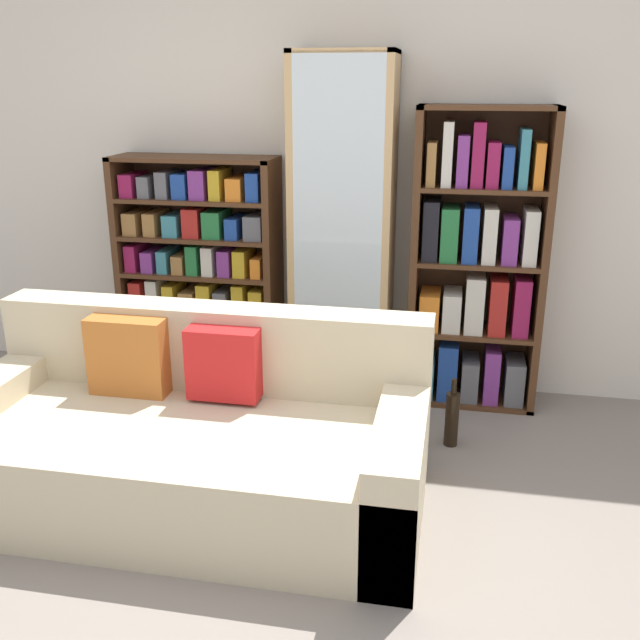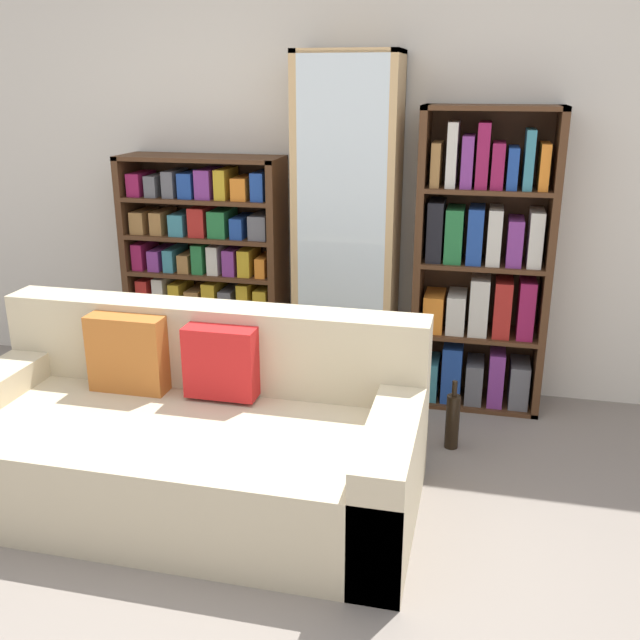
% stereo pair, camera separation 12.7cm
% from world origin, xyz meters
% --- Properties ---
extents(ground_plane, '(16.00, 16.00, 0.00)m').
position_xyz_m(ground_plane, '(0.00, 0.00, 0.00)').
color(ground_plane, gray).
extents(wall_back, '(6.67, 0.06, 2.70)m').
position_xyz_m(wall_back, '(0.00, 2.24, 1.35)').
color(wall_back, silver).
rests_on(wall_back, ground).
extents(couch, '(2.02, 0.96, 0.80)m').
position_xyz_m(couch, '(-0.48, 0.75, 0.28)').
color(couch, beige).
rests_on(couch, ground).
extents(bookshelf_left, '(0.96, 0.32, 1.37)m').
position_xyz_m(bookshelf_left, '(-0.89, 2.04, 0.67)').
color(bookshelf_left, '#4C2D19').
rests_on(bookshelf_left, ground).
extents(display_cabinet, '(0.56, 0.36, 1.93)m').
position_xyz_m(display_cabinet, '(-0.02, 2.02, 0.96)').
color(display_cabinet, tan).
rests_on(display_cabinet, ground).
extents(bookshelf_right, '(0.72, 0.32, 1.66)m').
position_xyz_m(bookshelf_right, '(0.73, 2.04, 0.79)').
color(bookshelf_right, '#4C2D19').
rests_on(bookshelf_right, ground).
extents(wine_bottle, '(0.07, 0.07, 0.36)m').
position_xyz_m(wine_bottle, '(0.64, 1.46, 0.15)').
color(wine_bottle, black).
rests_on(wine_bottle, ground).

